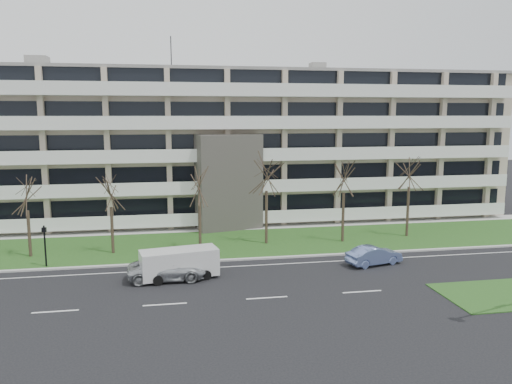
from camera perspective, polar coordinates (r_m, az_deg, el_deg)
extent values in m
plane|color=black|center=(30.43, 1.25, -12.00)|extent=(160.00, 160.00, 0.00)
cube|color=#204D19|center=(42.65, -2.18, -5.82)|extent=(90.00, 10.00, 0.06)
cube|color=#B2B2AD|center=(37.87, -1.13, -7.67)|extent=(90.00, 0.35, 0.12)
cube|color=#B2B2AD|center=(47.94, -3.08, -4.17)|extent=(90.00, 2.00, 0.08)
cube|color=#204D19|center=(34.21, 26.08, -10.49)|extent=(7.00, 5.00, 0.06)
cube|color=white|center=(36.47, -0.76, -8.41)|extent=(90.00, 0.12, 0.01)
cube|color=#C5B599|center=(53.77, -4.06, 5.28)|extent=(60.00, 12.00, 15.00)
cube|color=gray|center=(53.84, -4.15, 13.43)|extent=(60.50, 12.50, 0.30)
cube|color=#4C4742|center=(47.14, -3.13, 1.12)|extent=(6.39, 3.69, 9.00)
cube|color=black|center=(47.35, -3.07, -1.91)|extent=(4.92, 1.19, 3.50)
cube|color=gray|center=(55.03, -23.70, 13.41)|extent=(2.00, 2.00, 1.20)
cylinder|color=black|center=(53.74, -9.68, 15.32)|extent=(0.10, 0.10, 3.50)
cube|color=black|center=(48.48, -3.24, -1.54)|extent=(58.00, 0.10, 1.80)
cube|color=white|center=(48.11, -3.13, -3.44)|extent=(58.00, 1.40, 0.22)
cube|color=white|center=(47.36, -3.04, -2.89)|extent=(58.00, 0.08, 1.00)
cube|color=black|center=(48.03, -3.27, 1.99)|extent=(58.00, 0.10, 1.80)
cube|color=white|center=(47.56, -3.16, 0.10)|extent=(58.00, 1.40, 0.22)
cube|color=white|center=(46.84, -3.07, 0.70)|extent=(58.00, 0.08, 1.00)
cube|color=black|center=(47.76, -3.31, 5.56)|extent=(58.00, 0.10, 1.80)
cube|color=white|center=(47.20, -3.19, 3.70)|extent=(58.00, 1.40, 0.22)
cube|color=white|center=(46.51, -3.10, 4.36)|extent=(58.00, 0.08, 1.00)
cube|color=black|center=(47.69, -3.34, 9.16)|extent=(58.00, 0.10, 1.80)
cube|color=white|center=(47.03, -3.22, 7.34)|extent=(58.00, 1.40, 0.22)
cube|color=white|center=(46.37, -3.13, 8.06)|extent=(58.00, 0.08, 1.00)
cube|color=black|center=(47.80, -3.37, 12.76)|extent=(58.00, 0.10, 1.80)
cube|color=white|center=(47.04, -3.26, 10.99)|extent=(58.00, 1.40, 0.22)
cube|color=white|center=(46.43, -3.16, 11.77)|extent=(58.00, 0.08, 1.00)
imported|color=#B8BBC0|center=(33.88, -10.05, -8.65)|extent=(5.20, 2.41, 1.45)
imported|color=#758CCC|center=(37.57, 13.33, -7.06)|extent=(4.39, 2.43, 1.37)
cube|color=silver|center=(33.88, -8.77, -7.98)|extent=(5.32, 2.76, 1.78)
cube|color=black|center=(33.74, -8.79, -7.14)|extent=(4.93, 2.56, 0.66)
cube|color=silver|center=(34.46, -4.83, -7.87)|extent=(0.65, 1.81, 1.13)
cylinder|color=black|center=(32.96, -11.15, -9.90)|extent=(0.69, 0.35, 0.66)
cylinder|color=black|center=(34.72, -11.66, -8.94)|extent=(0.69, 0.35, 0.66)
cylinder|color=black|center=(33.58, -5.70, -9.42)|extent=(0.69, 0.35, 0.66)
cylinder|color=black|center=(35.31, -6.49, -8.51)|extent=(0.69, 0.35, 0.66)
cylinder|color=black|center=(38.78, -22.96, -5.75)|extent=(0.12, 0.12, 3.05)
cube|color=black|center=(38.50, -23.07, -3.99)|extent=(0.32, 0.28, 0.33)
sphere|color=red|center=(38.50, -23.07, -3.99)|extent=(0.14, 0.14, 0.14)
cylinder|color=#382B21|center=(41.92, -24.49, -4.38)|extent=(0.24, 0.24, 3.63)
cylinder|color=#382B21|center=(40.67, -16.11, -4.25)|extent=(0.24, 0.24, 3.71)
cylinder|color=#382B21|center=(40.36, -6.43, -3.88)|extent=(0.24, 0.24, 3.94)
cylinder|color=#382B21|center=(41.92, 1.19, -2.94)|extent=(0.24, 0.24, 4.53)
cylinder|color=#382B21|center=(43.21, 9.91, -2.88)|extent=(0.24, 0.24, 4.29)
cylinder|color=#382B21|center=(46.42, 16.95, -2.18)|extent=(0.24, 0.24, 4.51)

